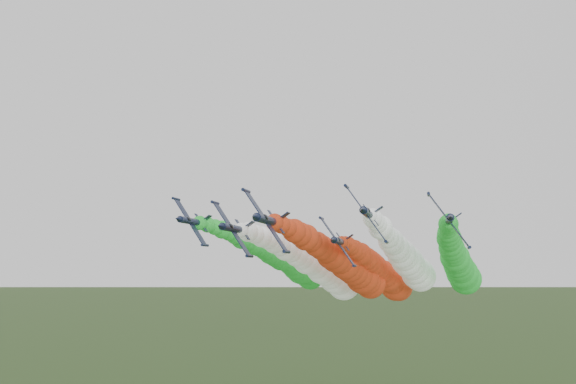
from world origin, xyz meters
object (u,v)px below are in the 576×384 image
object	(u,v)px
jet_inner_left	(323,270)
jet_outer_right	(459,265)
jet_lead	(350,268)
jet_outer_left	(287,262)
jet_inner_right	(408,262)
jet_trail	(385,275)

from	to	relation	value
jet_inner_left	jet_outer_right	size ratio (longest dim) A/B	1.00
jet_lead	jet_outer_right	size ratio (longest dim) A/B	1.00
jet_outer_left	jet_lead	bearing A→B (deg)	-46.02
jet_lead	jet_inner_right	bearing A→B (deg)	43.98
jet_inner_right	jet_outer_left	world-z (taller)	jet_outer_left
jet_outer_right	jet_trail	bearing A→B (deg)	156.70
jet_lead	jet_inner_right	size ratio (longest dim) A/B	1.00
jet_outer_right	jet_lead	bearing A→B (deg)	-143.55
jet_inner_left	jet_trail	xyz separation A→B (m)	(12.79, 14.01, -1.26)
jet_inner_left	jet_outer_left	size ratio (longest dim) A/B	1.00
jet_lead	jet_inner_left	size ratio (longest dim) A/B	0.99
jet_inner_left	jet_outer_left	xyz separation A→B (m)	(-10.76, 9.02, 2.05)
jet_inner_left	jet_outer_left	bearing A→B (deg)	140.04
jet_inner_right	jet_outer_right	world-z (taller)	jet_inner_right
jet_inner_right	jet_outer_right	xyz separation A→B (m)	(10.95, 5.50, -0.59)
jet_inner_right	jet_outer_left	bearing A→B (deg)	165.16
jet_outer_left	jet_outer_right	distance (m)	40.72
jet_lead	jet_trail	bearing A→B (deg)	77.51
jet_lead	jet_outer_left	size ratio (longest dim) A/B	0.99
jet_lead	jet_trail	size ratio (longest dim) A/B	1.00
jet_inner_right	jet_outer_left	distance (m)	30.72
jet_outer_right	jet_trail	distance (m)	18.79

